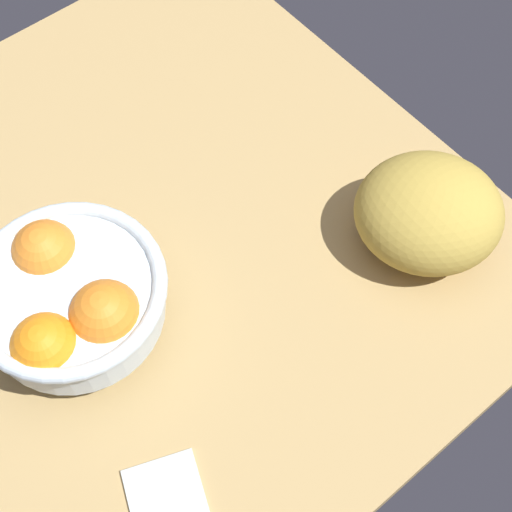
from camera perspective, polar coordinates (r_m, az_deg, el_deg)
ground_plane at (r=91.40cm, az=-5.95°, el=2.15°), size 77.75×66.05×3.00cm
fruit_bowl at (r=80.19cm, az=-13.79°, el=-3.21°), size 20.49×20.49×10.52cm
bread_loaf at (r=86.03cm, az=12.85°, el=3.20°), size 22.42×22.45×10.70cm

